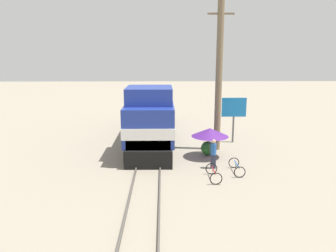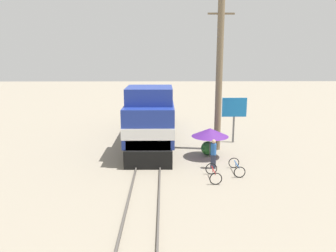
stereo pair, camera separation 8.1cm
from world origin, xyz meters
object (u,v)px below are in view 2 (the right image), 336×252
(locomotive, at_px, (152,116))
(billboard_sign, at_px, (234,110))
(vendor_umbrella, at_px, (210,132))
(bicycle, at_px, (237,167))
(utility_pole, at_px, (219,74))
(bicycle_spare, at_px, (213,173))
(person_bystander, at_px, (213,153))

(locomotive, distance_m, billboard_sign, 6.44)
(vendor_umbrella, xyz_separation_m, bicycle, (1.18, -2.97, -1.37))
(utility_pole, distance_m, bicycle_spare, 7.80)
(utility_pole, bearing_deg, bicycle_spare, -100.76)
(utility_pole, height_order, person_bystander, utility_pole)
(bicycle, relative_size, bicycle_spare, 1.04)
(locomotive, xyz_separation_m, bicycle_spare, (3.67, -8.63, -1.61))
(billboard_sign, relative_size, bicycle_spare, 2.20)
(locomotive, height_order, utility_pole, utility_pole)
(person_bystander, bearing_deg, locomotive, 119.72)
(bicycle_spare, bearing_deg, person_bystander, -98.46)
(vendor_umbrella, distance_m, bicycle_spare, 4.23)
(locomotive, relative_size, billboard_sign, 4.30)
(locomotive, relative_size, bicycle, 9.12)
(locomotive, relative_size, utility_pole, 1.41)
(locomotive, bearing_deg, person_bystander, -60.28)
(utility_pole, distance_m, bicycle, 6.99)
(utility_pole, bearing_deg, bicycle, -85.38)
(utility_pole, height_order, bicycle_spare, utility_pole)
(billboard_sign, bearing_deg, utility_pole, -130.05)
(locomotive, xyz_separation_m, vendor_umbrella, (4.00, -4.64, -0.25))
(locomotive, height_order, bicycle_spare, locomotive)
(locomotive, height_order, vendor_umbrella, locomotive)
(vendor_umbrella, height_order, person_bystander, vendor_umbrella)
(vendor_umbrella, relative_size, bicycle, 1.48)
(billboard_sign, xyz_separation_m, person_bystander, (-2.43, -5.93, -1.58))
(utility_pole, height_order, vendor_umbrella, utility_pole)
(person_bystander, height_order, bicycle_spare, person_bystander)
(person_bystander, distance_m, bicycle, 1.61)
(utility_pole, distance_m, billboard_sign, 3.71)
(vendor_umbrella, relative_size, billboard_sign, 0.70)
(person_bystander, bearing_deg, utility_pole, 77.92)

